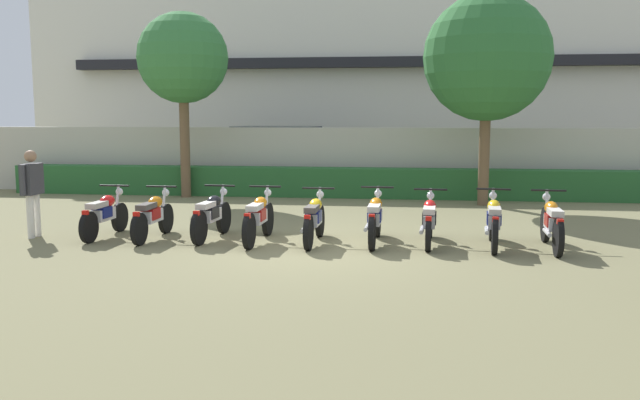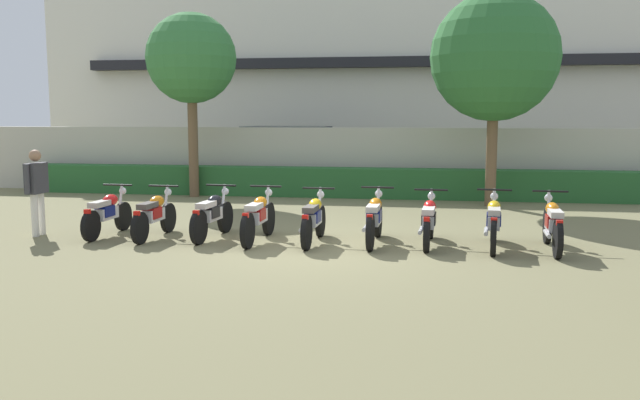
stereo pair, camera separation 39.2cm
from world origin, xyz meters
TOP-DOWN VIEW (x-y plane):
  - ground at (0.00, 0.00)m, footprint 60.00×60.00m
  - building at (0.00, 16.22)m, footprint 25.56×6.50m
  - compound_wall at (0.00, 7.90)m, footprint 24.28×0.30m
  - hedge_row at (0.00, 7.20)m, footprint 19.43×0.70m
  - parked_car at (-2.55, 10.57)m, footprint 4.66×2.43m
  - tree_near_inspector at (-4.50, 6.62)m, footprint 2.46×2.46m
  - tree_far_side at (3.50, 6.02)m, footprint 3.14×3.14m
  - motorcycle_in_row_0 at (-4.03, 0.58)m, footprint 0.60×1.78m
  - motorcycle_in_row_1 at (-3.06, 0.51)m, footprint 0.60×1.80m
  - motorcycle_in_row_2 at (-1.99, 0.65)m, footprint 0.60×1.84m
  - motorcycle_in_row_3 at (-1.06, 0.48)m, footprint 0.60×1.98m
  - motorcycle_in_row_4 at (-0.05, 0.50)m, footprint 0.60×1.86m
  - motorcycle_in_row_5 at (1.02, 0.62)m, footprint 0.60×1.94m
  - motorcycle_in_row_6 at (1.98, 0.65)m, footprint 0.60×1.84m
  - motorcycle_in_row_7 at (3.07, 0.54)m, footprint 0.60×1.92m
  - motorcycle_in_row_8 at (4.03, 0.50)m, footprint 0.60×1.94m
  - inspector_person at (-5.33, 0.39)m, footprint 0.22×0.66m

SIDE VIEW (x-z plane):
  - ground at x=0.00m, z-range 0.00..0.00m
  - hedge_row at x=0.00m, z-range 0.00..0.81m
  - motorcycle_in_row_0 at x=-4.03m, z-range -0.03..0.91m
  - motorcycle_in_row_1 at x=-3.06m, z-range -0.03..0.91m
  - motorcycle_in_row_6 at x=1.98m, z-range -0.03..0.91m
  - motorcycle_in_row_4 at x=-0.05m, z-range -0.03..0.92m
  - motorcycle_in_row_2 at x=-1.99m, z-range -0.03..0.93m
  - motorcycle_in_row_3 at x=-1.06m, z-range -0.03..0.94m
  - motorcycle_in_row_8 at x=4.03m, z-range -0.03..0.94m
  - motorcycle_in_row_5 at x=1.02m, z-range -0.03..0.94m
  - motorcycle_in_row_7 at x=3.07m, z-range -0.03..0.95m
  - parked_car at x=-2.55m, z-range -0.01..1.88m
  - compound_wall at x=0.00m, z-range 0.00..1.91m
  - inspector_person at x=-5.33m, z-range 0.15..1.77m
  - tree_far_side at x=3.50m, z-range 1.04..6.29m
  - tree_near_inspector at x=-4.50m, z-range 1.26..6.29m
  - building at x=0.00m, z-range 0.00..7.79m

